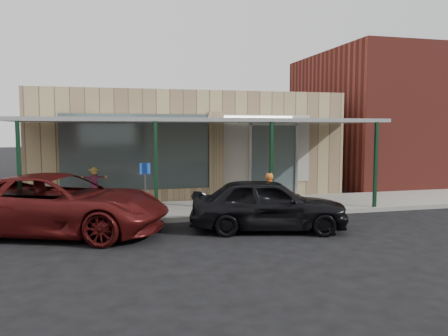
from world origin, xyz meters
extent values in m
plane|color=black|center=(0.00, 0.00, 0.00)|extent=(120.00, 120.00, 0.00)
cube|color=gray|center=(0.00, 3.60, 0.07)|extent=(40.00, 3.20, 0.15)
cube|color=tan|center=(0.00, 8.20, 2.10)|extent=(12.00, 6.00, 4.20)
cube|color=#485758|center=(-2.20, 5.05, 1.90)|extent=(5.20, 0.06, 2.80)
cube|color=#485758|center=(3.00, 5.18, 1.50)|extent=(1.80, 0.06, 2.80)
cube|color=tan|center=(0.70, 5.10, 1.70)|extent=(0.55, 0.30, 3.40)
cube|color=tan|center=(-2.20, 5.10, 0.35)|extent=(5.20, 0.30, 0.50)
cube|color=#A59F92|center=(0.00, 5.17, 2.00)|extent=(9.00, 0.02, 2.60)
cube|color=white|center=(0.00, 5.14, 3.20)|extent=(7.50, 0.03, 0.10)
cube|color=gray|center=(0.00, 3.60, 3.05)|extent=(12.00, 3.00, 0.12)
cube|color=black|center=(-5.50, 2.15, 1.55)|extent=(0.10, 0.10, 2.95)
cube|color=black|center=(-1.80, 2.15, 1.55)|extent=(0.10, 0.10, 2.95)
cube|color=black|center=(1.80, 2.15, 1.55)|extent=(0.10, 0.10, 2.95)
cube|color=black|center=(5.50, 2.15, 1.55)|extent=(0.10, 0.10, 2.95)
cube|color=maroon|center=(13.00, 9.20, 3.25)|extent=(12.00, 8.00, 6.50)
cylinder|color=#472F1C|center=(-3.64, 4.34, 0.33)|extent=(0.55, 0.55, 0.35)
cylinder|color=navy|center=(-3.64, 4.34, 0.64)|extent=(0.20, 0.20, 0.26)
cylinder|color=maroon|center=(-3.64, 4.34, 1.01)|extent=(0.22, 0.22, 0.49)
sphere|color=gold|center=(-3.64, 4.34, 1.35)|extent=(0.19, 0.19, 0.19)
cone|color=gold|center=(-3.64, 4.34, 1.46)|extent=(0.32, 0.32, 0.12)
cylinder|color=#472F1C|center=(2.10, 3.27, 0.34)|extent=(0.66, 0.66, 0.38)
ellipsoid|color=orange|center=(2.10, 3.27, 0.65)|extent=(0.30, 0.30, 0.24)
cylinder|color=#4C471E|center=(2.10, 3.27, 0.79)|extent=(0.04, 0.04, 0.06)
cylinder|color=gray|center=(-2.10, 2.40, 0.79)|extent=(0.04, 0.04, 1.28)
cube|color=blue|center=(-2.10, 2.40, 1.59)|extent=(0.32, 0.13, 0.33)
imported|color=black|center=(1.07, 0.42, 0.72)|extent=(4.53, 2.68, 1.44)
ellipsoid|color=orange|center=(1.39, 1.19, 1.09)|extent=(0.31, 0.26, 0.40)
sphere|color=orange|center=(1.39, 1.23, 1.37)|extent=(0.22, 0.22, 0.22)
cylinder|color=#196B17|center=(1.39, 1.19, 1.25)|extent=(0.15, 0.15, 0.02)
imported|color=#4F100F|center=(-4.43, 1.38, 0.80)|extent=(6.33, 4.52, 1.60)
camera|label=1|loc=(-3.00, -10.69, 2.79)|focal=35.00mm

